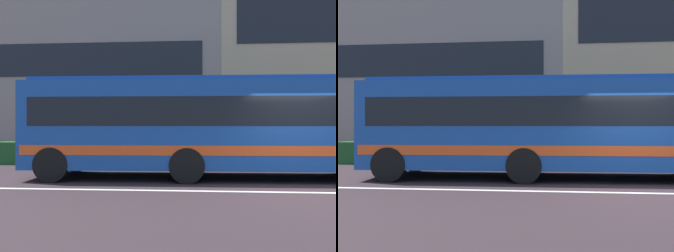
# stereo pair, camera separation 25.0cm
# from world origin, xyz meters

# --- Properties ---
(ground_plane) EXTENTS (160.00, 160.00, 0.00)m
(ground_plane) POSITION_xyz_m (0.00, 0.00, 0.00)
(ground_plane) COLOR #312428
(lane_centre_line) EXTENTS (60.00, 0.16, 0.01)m
(lane_centre_line) POSITION_xyz_m (0.00, 0.00, 0.00)
(lane_centre_line) COLOR silver
(lane_centre_line) RESTS_ON ground_plane
(hedge_row_far) EXTENTS (17.79, 1.10, 0.94)m
(hedge_row_far) POSITION_xyz_m (-2.41, 5.88, 0.47)
(hedge_row_far) COLOR #1E4E22
(hedge_row_far) RESTS_ON ground_plane
(apartment_block_left) EXTENTS (25.81, 8.51, 9.20)m
(apartment_block_left) POSITION_xyz_m (-14.26, 14.41, 4.60)
(apartment_block_left) COLOR gray
(apartment_block_left) RESTS_ON ground_plane
(transit_bus) EXTENTS (11.17, 2.81, 3.05)m
(transit_bus) POSITION_xyz_m (-2.37, 2.28, 1.68)
(transit_bus) COLOR navy
(transit_bus) RESTS_ON ground_plane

